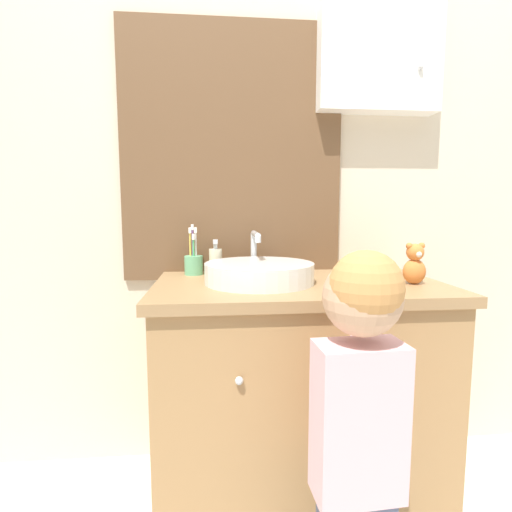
{
  "coord_description": "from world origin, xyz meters",
  "views": [
    {
      "loc": [
        -0.28,
        -1.07,
        1.07
      ],
      "look_at": [
        -0.16,
        0.25,
        0.91
      ],
      "focal_mm": 28.0,
      "sensor_mm": 36.0,
      "label": 1
    }
  ],
  "objects": [
    {
      "name": "wall_back",
      "position": [
        0.01,
        0.62,
        1.28
      ],
      "size": [
        3.2,
        0.18,
        2.5
      ],
      "color": "beige",
      "rests_on": "ground_plane"
    },
    {
      "name": "vanity_counter",
      "position": [
        0.0,
        0.3,
        0.41
      ],
      "size": [
        1.01,
        0.59,
        0.81
      ],
      "color": "#A37A4C",
      "rests_on": "ground_plane"
    },
    {
      "name": "sink_basin",
      "position": [
        -0.14,
        0.31,
        0.85
      ],
      "size": [
        0.38,
        0.43,
        0.17
      ],
      "color": "white",
      "rests_on": "vanity_counter"
    },
    {
      "name": "toothbrush_holder",
      "position": [
        -0.38,
        0.5,
        0.86
      ],
      "size": [
        0.07,
        0.07,
        0.2
      ],
      "color": "#66B27F",
      "rests_on": "vanity_counter"
    },
    {
      "name": "soap_dispenser",
      "position": [
        -0.29,
        0.49,
        0.87
      ],
      "size": [
        0.05,
        0.05,
        0.14
      ],
      "color": "beige",
      "rests_on": "vanity_counter"
    },
    {
      "name": "child_figure",
      "position": [
        0.05,
        -0.18,
        0.6
      ],
      "size": [
        0.22,
        0.48,
        0.98
      ],
      "color": "slate",
      "rests_on": "ground_plane"
    },
    {
      "name": "teddy_bear",
      "position": [
        0.39,
        0.23,
        0.88
      ],
      "size": [
        0.08,
        0.07,
        0.14
      ],
      "color": "orange",
      "rests_on": "vanity_counter"
    },
    {
      "name": "drinking_cup",
      "position": [
        0.15,
        0.07,
        0.86
      ],
      "size": [
        0.06,
        0.06,
        0.1
      ],
      "primitive_type": "cylinder",
      "color": "#4789D1",
      "rests_on": "vanity_counter"
    }
  ]
}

